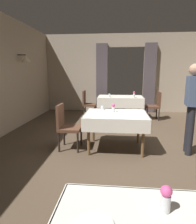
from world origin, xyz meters
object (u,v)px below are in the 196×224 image
object	(u,v)px
chair_far_right	(155,104)
glass_far_b	(109,95)
dining_table_mid	(116,118)
chair_mid_left	(66,125)
chair_far_left	(88,102)
flower_vase_mid	(113,108)
dining_table_far	(120,99)
flower_vase_far	(134,94)
flower_vase_near	(166,198)
glass_mid_c	(102,108)
person_waiter_by_doorway	(192,102)
plate_mid_b	(122,110)

from	to	relation	value
chair_far_right	glass_far_b	size ratio (longest dim) A/B	7.97
dining_table_mid	chair_mid_left	size ratio (longest dim) A/B	1.34
chair_far_left	chair_far_right	size ratio (longest dim) A/B	1.00
chair_far_left	flower_vase_mid	bearing A→B (deg)	-70.72
dining_table_far	chair_mid_left	distance (m)	3.08
flower_vase_far	flower_vase_near	bearing A→B (deg)	-92.89
chair_mid_left	glass_far_b	world-z (taller)	chair_mid_left
chair_far_right	glass_mid_c	size ratio (longest dim) A/B	10.26
person_waiter_by_doorway	flower_vase_near	bearing A→B (deg)	-112.60
flower_vase_near	glass_far_b	xyz separation A→B (m)	(-0.53, 5.30, -0.03)
chair_far_left	chair_far_right	world-z (taller)	same
dining_table_mid	flower_vase_near	xyz separation A→B (m)	(0.31, -2.76, 0.19)
flower_vase_mid	person_waiter_by_doorway	distance (m)	1.50
dining_table_mid	flower_vase_mid	bearing A→B (deg)	121.08
plate_mid_b	glass_mid_c	bearing A→B (deg)	179.78
flower_vase_near	plate_mid_b	size ratio (longest dim) A/B	0.79
glass_far_b	person_waiter_by_doorway	bearing A→B (deg)	-57.96
chair_mid_left	flower_vase_far	bearing A→B (deg)	58.59
dining_table_mid	chair_far_left	world-z (taller)	chair_far_left
chair_far_left	flower_vase_near	size ratio (longest dim) A/B	5.46
dining_table_far	plate_mid_b	world-z (taller)	plate_mid_b
flower_vase_far	chair_far_left	bearing A→B (deg)	168.44
chair_far_left	flower_vase_mid	world-z (taller)	flower_vase_mid
chair_far_left	glass_far_b	size ratio (longest dim) A/B	7.97
flower_vase_far	glass_far_b	world-z (taller)	flower_vase_far
dining_table_far	person_waiter_by_doorway	size ratio (longest dim) A/B	0.88
chair_mid_left	glass_far_b	bearing A→B (deg)	73.46
chair_mid_left	flower_vase_mid	size ratio (longest dim) A/B	5.12
dining_table_far	flower_vase_far	world-z (taller)	flower_vase_far
dining_table_mid	chair_far_right	size ratio (longest dim) A/B	1.34
plate_mid_b	person_waiter_by_doorway	distance (m)	1.39
dining_table_mid	glass_mid_c	size ratio (longest dim) A/B	13.78
chair_far_right	person_waiter_by_doorway	size ratio (longest dim) A/B	0.54
flower_vase_mid	person_waiter_by_doorway	size ratio (longest dim) A/B	0.11
plate_mid_b	glass_far_b	bearing A→B (deg)	98.93
glass_far_b	person_waiter_by_doorway	distance (m)	3.11
person_waiter_by_doorway	glass_mid_c	bearing A→B (deg)	166.09
chair_mid_left	chair_far_left	size ratio (longest dim) A/B	1.00
dining_table_mid	dining_table_far	xyz separation A→B (m)	(0.14, 2.75, -0.01)
dining_table_far	chair_far_left	size ratio (longest dim) A/B	1.64
glass_mid_c	flower_vase_far	bearing A→B (deg)	68.08
flower_vase_mid	flower_vase_far	xyz separation A→B (m)	(0.63, 2.40, 0.01)
glass_mid_c	chair_far_right	bearing A→B (deg)	55.64
glass_far_b	glass_mid_c	bearing A→B (deg)	-91.83
chair_far_left	dining_table_mid	bearing A→B (deg)	-70.30
plate_mid_b	dining_table_mid	bearing A→B (deg)	-109.86
flower_vase_far	glass_mid_c	bearing A→B (deg)	-111.92
dining_table_mid	dining_table_far	bearing A→B (deg)	87.15
flower_vase_mid	chair_far_left	bearing A→B (deg)	109.28
chair_far_left	person_waiter_by_doorway	xyz separation A→B (m)	(2.43, -2.91, 0.51)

